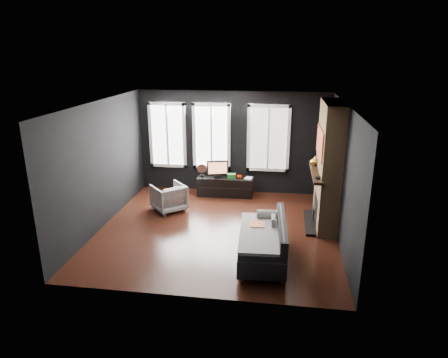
# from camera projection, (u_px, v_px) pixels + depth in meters

# --- Properties ---
(floor) EXTENTS (5.00, 5.00, 0.00)m
(floor) POSITION_uv_depth(u_px,v_px,m) (217.00, 229.00, 8.62)
(floor) COLOR black
(floor) RESTS_ON ground
(ceiling) EXTENTS (5.00, 5.00, 0.00)m
(ceiling) POSITION_uv_depth(u_px,v_px,m) (217.00, 103.00, 7.78)
(ceiling) COLOR white
(ceiling) RESTS_ON ground
(wall_back) EXTENTS (5.00, 0.02, 2.70)m
(wall_back) POSITION_uv_depth(u_px,v_px,m) (232.00, 143.00, 10.55)
(wall_back) COLOR black
(wall_back) RESTS_ON ground
(wall_left) EXTENTS (0.02, 5.00, 2.70)m
(wall_left) POSITION_uv_depth(u_px,v_px,m) (102.00, 165.00, 8.55)
(wall_left) COLOR black
(wall_left) RESTS_ON ground
(wall_right) EXTENTS (0.02, 5.00, 2.70)m
(wall_right) POSITION_uv_depth(u_px,v_px,m) (342.00, 175.00, 7.86)
(wall_right) COLOR black
(wall_right) RESTS_ON ground
(windows) EXTENTS (4.00, 0.16, 1.76)m
(windows) POSITION_uv_depth(u_px,v_px,m) (215.00, 103.00, 10.26)
(windows) COLOR white
(windows) RESTS_ON wall_back
(fireplace) EXTENTS (0.70, 1.62, 2.70)m
(fireplace) POSITION_uv_depth(u_px,v_px,m) (329.00, 166.00, 8.45)
(fireplace) COLOR #93724C
(fireplace) RESTS_ON floor
(sofa) EXTENTS (1.01, 1.87, 0.79)m
(sofa) POSITION_uv_depth(u_px,v_px,m) (262.00, 239.00, 7.31)
(sofa) COLOR black
(sofa) RESTS_ON floor
(stripe_pillow) EXTENTS (0.08, 0.29, 0.29)m
(stripe_pillow) POSITION_uv_depth(u_px,v_px,m) (273.00, 224.00, 7.54)
(stripe_pillow) COLOR gray
(stripe_pillow) RESTS_ON sofa
(armchair) EXTENTS (0.95, 0.95, 0.72)m
(armchair) POSITION_uv_depth(u_px,v_px,m) (169.00, 196.00, 9.54)
(armchair) COLOR silver
(armchair) RESTS_ON floor
(media_console) EXTENTS (1.47, 0.49, 0.50)m
(media_console) POSITION_uv_depth(u_px,v_px,m) (225.00, 186.00, 10.54)
(media_console) COLOR black
(media_console) RESTS_ON floor
(monitor) EXTENTS (0.58, 0.27, 0.51)m
(monitor) POSITION_uv_depth(u_px,v_px,m) (218.00, 168.00, 10.42)
(monitor) COLOR black
(monitor) RESTS_ON media_console
(desk_fan) EXTENTS (0.30, 0.30, 0.35)m
(desk_fan) POSITION_uv_depth(u_px,v_px,m) (202.00, 170.00, 10.51)
(desk_fan) COLOR #949494
(desk_fan) RESTS_ON media_console
(mug) EXTENTS (0.13, 0.11, 0.11)m
(mug) POSITION_uv_depth(u_px,v_px,m) (239.00, 176.00, 10.36)
(mug) COLOR red
(mug) RESTS_ON media_console
(book) EXTENTS (0.18, 0.06, 0.25)m
(book) POSITION_uv_depth(u_px,v_px,m) (245.00, 173.00, 10.38)
(book) COLOR beige
(book) RESTS_ON media_console
(storage_box) EXTENTS (0.23, 0.17, 0.12)m
(storage_box) POSITION_uv_depth(u_px,v_px,m) (231.00, 176.00, 10.39)
(storage_box) COLOR #276A26
(storage_box) RESTS_ON media_console
(mantel_vase) EXTENTS (0.26, 0.26, 0.20)m
(mantel_vase) POSITION_uv_depth(u_px,v_px,m) (315.00, 161.00, 8.92)
(mantel_vase) COLOR gold
(mantel_vase) RESTS_ON fireplace
(mantel_clock) EXTENTS (0.15, 0.15, 0.04)m
(mantel_clock) POSITION_uv_depth(u_px,v_px,m) (318.00, 178.00, 8.00)
(mantel_clock) COLOR black
(mantel_clock) RESTS_ON fireplace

